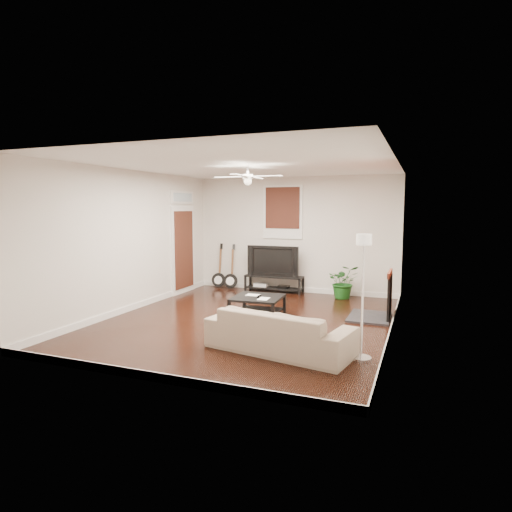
# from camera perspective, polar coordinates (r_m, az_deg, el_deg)

# --- Properties ---
(room) EXTENTS (5.01, 6.01, 2.81)m
(room) POSITION_cam_1_polar(r_m,az_deg,el_deg) (7.78, -1.06, 1.53)
(room) COLOR black
(room) RESTS_ON ground
(brick_accent) EXTENTS (0.02, 2.20, 2.80)m
(brick_accent) POSITION_cam_1_polar(r_m,az_deg,el_deg) (8.22, 17.99, 1.47)
(brick_accent) COLOR brown
(brick_accent) RESTS_ON floor
(fireplace) EXTENTS (0.80, 1.10, 0.92)m
(fireplace) POSITION_cam_1_polar(r_m,az_deg,el_deg) (8.37, 15.79, -4.88)
(fireplace) COLOR black
(fireplace) RESTS_ON floor
(window_back) EXTENTS (1.00, 0.06, 1.30)m
(window_back) POSITION_cam_1_polar(r_m,az_deg,el_deg) (10.65, 3.51, 5.77)
(window_back) COLOR #36150E
(window_back) RESTS_ON wall_back
(door_left) EXTENTS (0.08, 1.00, 2.50)m
(door_left) POSITION_cam_1_polar(r_m,az_deg,el_deg) (10.59, -9.53, 1.91)
(door_left) COLOR white
(door_left) RESTS_ON wall_left
(tv_stand) EXTENTS (1.43, 0.38, 0.40)m
(tv_stand) POSITION_cam_1_polar(r_m,az_deg,el_deg) (10.68, 2.37, -3.65)
(tv_stand) COLOR black
(tv_stand) RESTS_ON floor
(tv) EXTENTS (1.28, 0.17, 0.74)m
(tv) POSITION_cam_1_polar(r_m,az_deg,el_deg) (10.62, 2.42, -0.60)
(tv) COLOR black
(tv) RESTS_ON tv_stand
(coffee_table) EXTENTS (0.94, 0.94, 0.38)m
(coffee_table) POSITION_cam_1_polar(r_m,az_deg,el_deg) (8.32, 0.22, -6.62)
(coffee_table) COLOR black
(coffee_table) RESTS_ON floor
(sofa) EXTENTS (2.22, 1.21, 0.61)m
(sofa) POSITION_cam_1_polar(r_m,az_deg,el_deg) (6.31, 3.07, -9.74)
(sofa) COLOR tan
(sofa) RESTS_ON floor
(floor_lamp) EXTENTS (0.33, 0.33, 1.72)m
(floor_lamp) POSITION_cam_1_polar(r_m,az_deg,el_deg) (6.03, 13.80, -5.27)
(floor_lamp) COLOR silver
(floor_lamp) RESTS_ON floor
(potted_plant) EXTENTS (0.84, 0.78, 0.77)m
(potted_plant) POSITION_cam_1_polar(r_m,az_deg,el_deg) (10.04, 11.43, -3.34)
(potted_plant) COLOR #175119
(potted_plant) RESTS_ON floor
(guitar_left) EXTENTS (0.39, 0.30, 1.16)m
(guitar_left) POSITION_cam_1_polar(r_m,az_deg,el_deg) (11.16, -4.94, -1.27)
(guitar_left) COLOR black
(guitar_left) RESTS_ON floor
(guitar_right) EXTENTS (0.41, 0.34, 1.16)m
(guitar_right) POSITION_cam_1_polar(r_m,az_deg,el_deg) (10.98, -3.37, -1.38)
(guitar_right) COLOR black
(guitar_right) RESTS_ON floor
(ceiling_fan) EXTENTS (1.24, 1.24, 0.32)m
(ceiling_fan) POSITION_cam_1_polar(r_m,az_deg,el_deg) (7.78, -1.08, 10.37)
(ceiling_fan) COLOR white
(ceiling_fan) RESTS_ON ceiling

